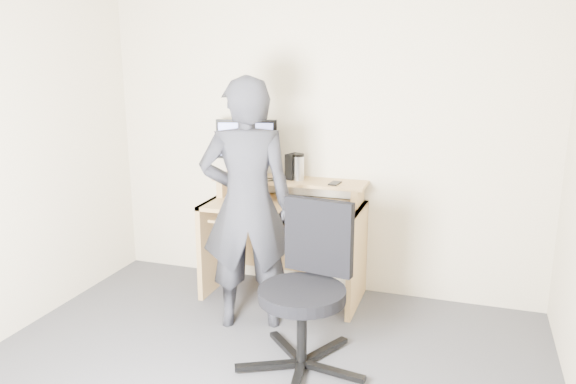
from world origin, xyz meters
The scene contains 12 objects.
back_wall centered at (0.00, 1.75, 1.25)m, with size 3.50×0.02×2.50m, color beige.
desk centered at (-0.20, 1.53, 0.55)m, with size 1.20×0.60×0.91m.
monitor centered at (-0.55, 1.58, 1.18)m, with size 0.47×0.14×0.45m.
external_drive centered at (-0.18, 1.62, 1.01)m, with size 0.07×0.13×0.20m, color black.
travel_mug centered at (-0.12, 1.59, 1.00)m, with size 0.08×0.08×0.19m, color #B7B7BC.
smartphone centered at (0.17, 1.55, 0.92)m, with size 0.07×0.13×0.01m, color black.
charger centered at (-0.43, 1.50, 0.93)m, with size 0.04×0.04×0.04m, color black.
headphones centered at (-0.49, 1.63, 0.92)m, with size 0.16×0.16×0.02m, color silver.
keyboard centered at (-0.17, 1.36, 0.67)m, with size 0.46×0.18×0.03m, color black.
mouse centered at (0.04, 1.35, 0.77)m, with size 0.10×0.06×0.04m, color black.
office_chair centered at (0.26, 0.55, 0.54)m, with size 0.78×0.78×0.99m.
person centered at (-0.29, 0.94, 0.87)m, with size 0.63×0.41×1.73m, color black.
Camera 1 is at (1.13, -2.45, 1.86)m, focal length 35.00 mm.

